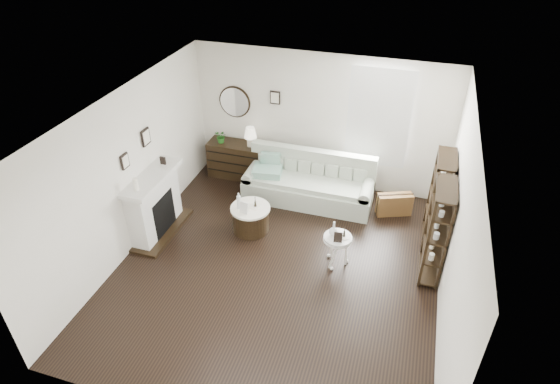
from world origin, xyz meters
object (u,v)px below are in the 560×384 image
(dresser, at_px, (236,160))
(drum_table, at_px, (251,218))
(sofa, at_px, (309,185))
(pedestal_table, at_px, (338,239))

(dresser, bearing_deg, drum_table, -60.91)
(sofa, distance_m, drum_table, 1.46)
(sofa, xyz_separation_m, dresser, (-1.66, 0.39, 0.06))
(pedestal_table, bearing_deg, drum_table, 165.33)
(dresser, bearing_deg, sofa, -13.34)
(drum_table, bearing_deg, dresser, 119.09)
(dresser, bearing_deg, pedestal_table, -39.20)
(dresser, relative_size, pedestal_table, 2.05)
(pedestal_table, bearing_deg, sofa, 117.85)
(dresser, height_order, drum_table, dresser)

